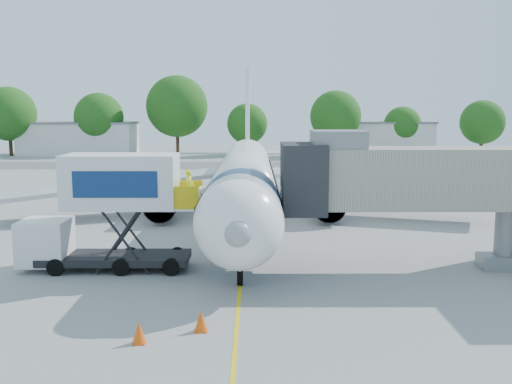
{
  "coord_description": "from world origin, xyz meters",
  "views": [
    {
      "loc": [
        0.62,
        -33.4,
        7.67
      ],
      "look_at": [
        0.71,
        -3.46,
        3.2
      ],
      "focal_mm": 40.0,
      "sensor_mm": 36.0,
      "label": 1
    }
  ],
  "objects_px": {
    "catering_hiloader": "(108,212)",
    "ground_tug": "(162,346)",
    "jet_bridge": "(412,179)",
    "aircraft": "(245,179)"
  },
  "relations": [
    {
      "from": "catering_hiloader",
      "to": "ground_tug",
      "type": "height_order",
      "value": "catering_hiloader"
    },
    {
      "from": "jet_bridge",
      "to": "catering_hiloader",
      "type": "relative_size",
      "value": 1.64
    },
    {
      "from": "jet_bridge",
      "to": "catering_hiloader",
      "type": "height_order",
      "value": "jet_bridge"
    },
    {
      "from": "jet_bridge",
      "to": "aircraft",
      "type": "bearing_deg",
      "value": 125.7
    },
    {
      "from": "catering_hiloader",
      "to": "ground_tug",
      "type": "relative_size",
      "value": 2.16
    },
    {
      "from": "catering_hiloader",
      "to": "jet_bridge",
      "type": "bearing_deg",
      "value": 0.01
    },
    {
      "from": "aircraft",
      "to": "jet_bridge",
      "type": "height_order",
      "value": "aircraft"
    },
    {
      "from": "catering_hiloader",
      "to": "aircraft",
      "type": "bearing_deg",
      "value": 60.59
    },
    {
      "from": "aircraft",
      "to": "ground_tug",
      "type": "xyz_separation_m",
      "value": [
        -2.09,
        -21.71,
        -2.18
      ]
    },
    {
      "from": "aircraft",
      "to": "catering_hiloader",
      "type": "height_order",
      "value": "aircraft"
    }
  ]
}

